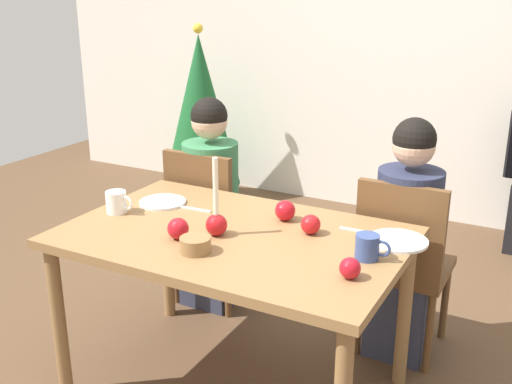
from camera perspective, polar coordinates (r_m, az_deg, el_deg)
name	(u,v)px	position (r m, az deg, el deg)	size (l,w,h in m)	color
back_wall	(409,45)	(4.79, 14.07, 13.15)	(6.40, 0.10, 2.60)	silver
dining_table	(233,252)	(2.57, -2.12, -5.57)	(1.40, 0.90, 0.75)	olive
chair_left	(209,219)	(3.35, -4.44, -2.48)	(0.40, 0.40, 0.90)	brown
chair_right	(403,258)	(2.96, 13.49, -5.99)	(0.40, 0.40, 0.90)	brown
person_left_child	(211,207)	(3.36, -4.17, -1.39)	(0.30, 0.30, 1.17)	#33384C
person_right_child	(406,244)	(2.96, 13.74, -4.74)	(0.30, 0.30, 1.17)	#33384C
christmas_tree	(200,111)	(5.01, -5.20, 7.49)	(0.63, 0.63, 1.44)	brown
candle_centerpiece	(216,220)	(2.50, -3.71, -2.58)	(0.09, 0.09, 0.33)	red
plate_left	(163,202)	(2.90, -8.68, -0.94)	(0.22, 0.22, 0.01)	silver
plate_right	(398,241)	(2.51, 13.03, -4.45)	(0.24, 0.24, 0.01)	white
mug_left	(117,202)	(2.81, -12.81, -0.92)	(0.14, 0.09, 0.10)	white
mug_right	(368,247)	(2.32, 10.39, -5.05)	(0.14, 0.09, 0.10)	#33477F
fork_left	(193,209)	(2.81, -5.87, -1.58)	(0.18, 0.01, 0.01)	silver
fork_right	(361,231)	(2.58, 9.70, -3.62)	(0.18, 0.01, 0.01)	silver
bowl_walnuts	(195,245)	(2.36, -5.66, -4.90)	(0.12, 0.12, 0.06)	olive
apple_near_candle	(178,229)	(2.48, -7.26, -3.39)	(0.09, 0.09, 0.09)	red
apple_by_left_plate	(311,224)	(2.52, 5.10, -3.02)	(0.08, 0.08, 0.08)	red
apple_by_right_mug	(285,211)	(2.66, 2.73, -1.73)	(0.09, 0.09, 0.09)	red
apple_far_edge	(350,268)	(2.17, 8.73, -7.01)	(0.08, 0.08, 0.08)	#B6121F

